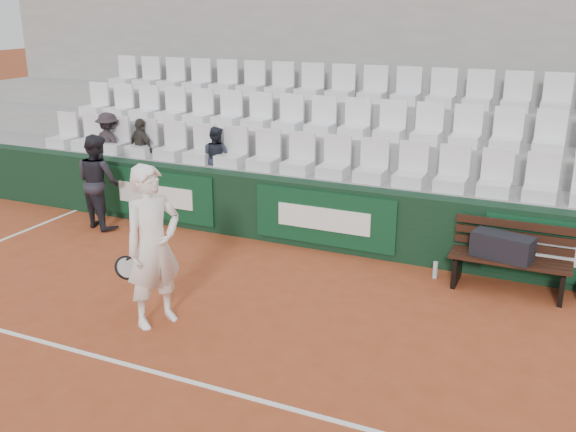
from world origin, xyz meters
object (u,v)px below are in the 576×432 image
object	(u,v)px
sports_bag_left	(502,246)
water_bottle_near	(435,270)
bench_left	(508,275)
spectator_c	(215,131)
ball_kid	(98,181)
spectator_a	(107,119)
spectator_b	(140,124)
tennis_player	(153,247)

from	to	relation	value
sports_bag_left	water_bottle_near	bearing A→B (deg)	176.15
bench_left	spectator_c	xyz separation A→B (m)	(-4.90, 0.99, 1.31)
spectator_c	sports_bag_left	bearing A→B (deg)	169.65
ball_kid	spectator_a	world-z (taller)	spectator_a
water_bottle_near	spectator_a	bearing A→B (deg)	171.08
spectator_a	bench_left	bearing A→B (deg)	177.10
sports_bag_left	ball_kid	size ratio (longest dim) A/B	0.48
ball_kid	spectator_a	distance (m)	1.53
ball_kid	bench_left	bearing A→B (deg)	-161.42
sports_bag_left	water_bottle_near	distance (m)	0.97
ball_kid	water_bottle_near	bearing A→B (deg)	-161.00
spectator_b	sports_bag_left	bearing A→B (deg)	-170.89
tennis_player	spectator_b	distance (m)	4.58
tennis_player	water_bottle_near	bearing A→B (deg)	44.16
sports_bag_left	spectator_b	xyz separation A→B (m)	(-6.31, 1.03, 0.94)
bench_left	water_bottle_near	world-z (taller)	bench_left
spectator_a	water_bottle_near	bearing A→B (deg)	176.10
water_bottle_near	bench_left	bearing A→B (deg)	-1.25
sports_bag_left	ball_kid	world-z (taller)	ball_kid
bench_left	tennis_player	bearing A→B (deg)	-144.48
ball_kid	spectator_b	xyz separation A→B (m)	(0.06, 1.13, 0.77)
bench_left	spectator_c	size ratio (longest dim) A/B	1.40
water_bottle_near	spectator_b	size ratio (longest dim) A/B	0.21
ball_kid	spectator_a	bearing A→B (deg)	-42.52
water_bottle_near	tennis_player	bearing A→B (deg)	-135.84
water_bottle_near	ball_kid	xyz separation A→B (m)	(-5.54, -0.16, 0.66)
tennis_player	ball_kid	distance (m)	3.76
tennis_player	spectator_a	world-z (taller)	spectator_a
water_bottle_near	spectator_b	xyz separation A→B (m)	(-5.48, 0.97, 1.43)
spectator_a	spectator_b	world-z (taller)	spectator_a
sports_bag_left	tennis_player	bearing A→B (deg)	-144.04
tennis_player	spectator_a	distance (m)	5.05
spectator_c	tennis_player	bearing A→B (deg)	111.40
water_bottle_near	tennis_player	world-z (taller)	tennis_player
tennis_player	bench_left	bearing A→B (deg)	35.52
sports_bag_left	spectator_c	distance (m)	4.99
tennis_player	spectator_b	size ratio (longest dim) A/B	1.73
bench_left	tennis_player	distance (m)	4.51
bench_left	spectator_b	world-z (taller)	spectator_b
bench_left	tennis_player	size ratio (longest dim) A/B	0.79
spectator_a	spectator_c	bearing A→B (deg)	-174.97
tennis_player	spectator_c	distance (m)	3.85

